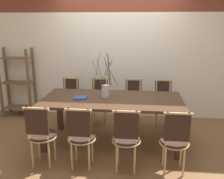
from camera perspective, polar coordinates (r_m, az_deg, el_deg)
The scene contains 14 objects.
ground_plane at distance 4.27m, azimuth 0.00°, elevation -11.91°, with size 16.00×16.00×0.00m, color brown.
wall_rear at distance 5.13m, azimuth 1.56°, elevation 11.28°, with size 12.00×0.06×3.20m.
dining_table at distance 4.01m, azimuth 0.00°, elevation -3.40°, with size 2.23×1.05×0.76m.
chair_near_leftend at distance 3.56m, azimuth -15.90°, elevation -9.57°, with size 0.39×0.39×0.89m.
chair_near_left at distance 3.40m, azimuth -7.13°, elevation -10.28°, with size 0.39×0.39×0.89m.
chair_near_center at distance 3.32m, azimuth 3.26°, elevation -10.81°, with size 0.39×0.39×0.89m.
chair_near_right at distance 3.36m, azimuth 14.21°, elevation -10.99°, with size 0.39×0.39×0.89m.
chair_far_leftend at distance 4.99m, azimuth -9.55°, elevation -2.03°, with size 0.39×0.39×0.89m.
chair_far_left at distance 4.87m, azimuth -2.90°, elevation -2.27°, with size 0.39×0.39×0.89m.
chair_far_center at distance 4.81m, azimuth 4.84°, elevation -2.50°, with size 0.39×0.39×0.89m.
chair_far_right at distance 4.84m, azimuth 11.59°, elevation -2.67°, with size 0.39×0.39×0.89m.
vase_centerpiece at distance 4.04m, azimuth -1.57°, elevation 0.04°, with size 0.41×0.37×0.74m.
book_stack at distance 4.04m, azimuth -7.22°, elevation -1.83°, with size 0.22×0.20×0.02m.
shelving_rack at distance 5.61m, azimuth -20.79°, elevation 1.47°, with size 0.66×0.34×1.44m.
Camera 1 is at (0.40, -3.79, 1.94)m, focal length 40.00 mm.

